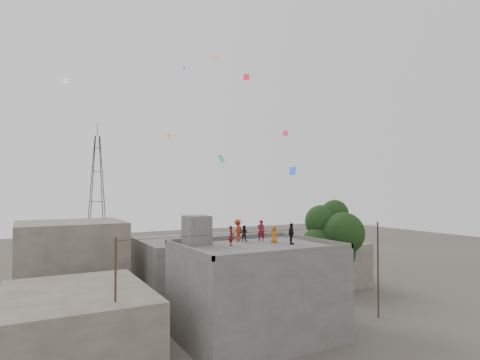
# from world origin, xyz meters

# --- Properties ---
(ground) EXTENTS (140.00, 140.00, 0.00)m
(ground) POSITION_xyz_m (0.00, 0.00, 0.00)
(ground) COLOR #443E38
(ground) RESTS_ON ground
(main_building) EXTENTS (10.00, 8.00, 6.10)m
(main_building) POSITION_xyz_m (0.00, 0.00, 3.05)
(main_building) COLOR #4F4D4A
(main_building) RESTS_ON ground
(parapet) EXTENTS (10.00, 8.00, 0.30)m
(parapet) POSITION_xyz_m (0.00, 0.00, 6.25)
(parapet) COLOR #4F4D4A
(parapet) RESTS_ON main_building
(stair_head_box) EXTENTS (1.60, 1.80, 2.00)m
(stair_head_box) POSITION_xyz_m (-3.20, 2.60, 7.10)
(stair_head_box) COLOR #4F4D4A
(stair_head_box) RESTS_ON main_building
(neighbor_west) EXTENTS (8.00, 10.00, 4.00)m
(neighbor_west) POSITION_xyz_m (-11.00, 2.00, 2.00)
(neighbor_west) COLOR #585145
(neighbor_west) RESTS_ON ground
(neighbor_north) EXTENTS (12.00, 9.00, 5.00)m
(neighbor_north) POSITION_xyz_m (2.00, 14.00, 2.50)
(neighbor_north) COLOR #4F4D4A
(neighbor_north) RESTS_ON ground
(neighbor_northwest) EXTENTS (9.00, 8.00, 7.00)m
(neighbor_northwest) POSITION_xyz_m (-10.00, 16.00, 3.50)
(neighbor_northwest) COLOR #585145
(neighbor_northwest) RESTS_ON ground
(neighbor_east) EXTENTS (7.00, 8.00, 4.40)m
(neighbor_east) POSITION_xyz_m (14.00, 10.00, 2.20)
(neighbor_east) COLOR #585145
(neighbor_east) RESTS_ON ground
(tree) EXTENTS (4.90, 4.60, 9.10)m
(tree) POSITION_xyz_m (7.37, 0.60, 6.10)
(tree) COLOR black
(tree) RESTS_ON ground
(utility_line) EXTENTS (20.12, 0.62, 7.40)m
(utility_line) POSITION_xyz_m (0.50, -1.25, 3.83)
(utility_line) COLOR black
(utility_line) RESTS_ON ground
(transmission_tower) EXTENTS (2.97, 2.97, 20.01)m
(transmission_tower) POSITION_xyz_m (-4.00, 40.00, 9.07)
(transmission_tower) COLOR black
(transmission_tower) RESTS_ON ground
(person_red_adult) EXTENTS (0.67, 0.56, 1.57)m
(person_red_adult) POSITION_xyz_m (1.62, 1.91, 6.88)
(person_red_adult) COLOR maroon
(person_red_adult) RESTS_ON main_building
(person_orange_child) EXTENTS (0.67, 0.53, 1.19)m
(person_orange_child) POSITION_xyz_m (2.04, 0.80, 6.70)
(person_orange_child) COLOR #CA6817
(person_orange_child) RESTS_ON main_building
(person_dark_child) EXTENTS (0.72, 0.72, 1.18)m
(person_dark_child) POSITION_xyz_m (0.55, 2.58, 6.69)
(person_dark_child) COLOR black
(person_dark_child) RESTS_ON main_building
(person_dark_adult) EXTENTS (0.93, 0.78, 1.49)m
(person_dark_adult) POSITION_xyz_m (2.62, -0.48, 6.84)
(person_dark_adult) COLOR black
(person_dark_adult) RESTS_ON main_building
(person_orange_adult) EXTENTS (1.20, 1.05, 1.61)m
(person_orange_adult) POSITION_xyz_m (0.14, 2.80, 6.91)
(person_orange_adult) COLOR #A52E12
(person_orange_adult) RESTS_ON main_building
(person_red_child) EXTENTS (0.51, 0.59, 1.35)m
(person_red_child) POSITION_xyz_m (-1.40, 0.84, 6.78)
(person_red_child) COLOR #62110F
(person_red_child) RESTS_ON main_building
(kites) EXTENTS (19.03, 17.22, 12.13)m
(kites) POSITION_xyz_m (0.44, 6.67, 16.31)
(kites) COLOR orange
(kites) RESTS_ON ground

